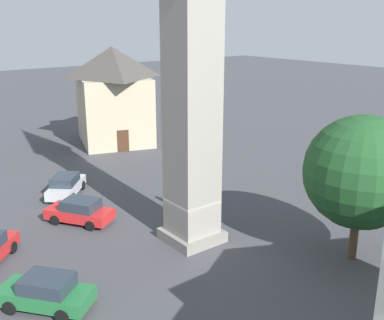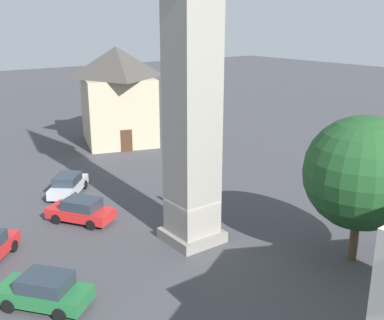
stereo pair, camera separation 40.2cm
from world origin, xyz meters
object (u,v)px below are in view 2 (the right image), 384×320
Objects in this scene: tree at (361,173)px; car_silver_kerb at (68,185)px; car_blue_kerb at (44,291)px; pedestrian at (175,193)px; building_corner_back at (118,94)px; car_red_corner at (81,210)px.

car_silver_kerb is at bearing -155.04° from tree.
pedestrian is at bearing 117.89° from car_blue_kerb.
building_corner_back is at bearing 137.92° from car_silver_kerb.
car_silver_kerb is 8.09m from pedestrian.
car_red_corner is (4.94, -1.19, 0.00)m from car_silver_kerb.
car_silver_kerb is 20.05m from tree.
building_corner_back is (-17.66, 5.25, 3.88)m from pedestrian.
pedestrian reaches higher than car_blue_kerb.
car_red_corner is at bearing -143.62° from tree.
building_corner_back is (-11.19, 10.10, 4.12)m from car_silver_kerb.
car_blue_kerb is 12.43m from pedestrian.
car_red_corner is at bearing -104.21° from pedestrian.
car_silver_kerb is (-12.28, 6.13, 0.00)m from car_blue_kerb.
building_corner_back is (-29.00, 1.81, 0.12)m from tree.
tree is at bearing 24.96° from car_silver_kerb.
car_blue_kerb is 8.85m from car_red_corner.
tree reaches higher than car_silver_kerb.
building_corner_back reaches higher than car_blue_kerb.
pedestrian reaches higher than car_red_corner.
tree is at bearing -3.58° from building_corner_back.
car_silver_kerb is at bearing -143.14° from pedestrian.
pedestrian is at bearing -163.13° from tree.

